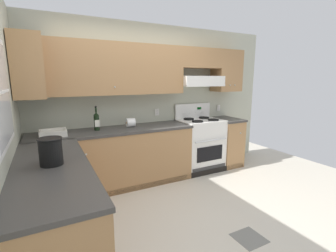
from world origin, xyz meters
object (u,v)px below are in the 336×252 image
object	(u,v)px
bowl	(53,134)
paper_towel_roll	(130,123)
stove	(200,144)
bucket	(51,151)
wine_bottle	(97,121)

from	to	relation	value
bowl	paper_towel_roll	size ratio (longest dim) A/B	2.39
stove	bucket	xyz separation A→B (m)	(-2.47, -1.24, 0.56)
wine_bottle	bowl	xyz separation A→B (m)	(-0.59, -0.10, -0.11)
bucket	stove	bearing A→B (deg)	26.74
bowl	bucket	distance (m)	1.19
stove	bucket	bearing A→B (deg)	-153.26
paper_towel_roll	stove	bearing A→B (deg)	-2.82
bucket	paper_towel_roll	size ratio (longest dim) A/B	1.76
bucket	paper_towel_roll	world-z (taller)	bucket
stove	bowl	size ratio (longest dim) A/B	3.61
bucket	bowl	bearing A→B (deg)	87.25
stove	paper_towel_roll	size ratio (longest dim) A/B	8.65
wine_bottle	paper_towel_roll	bearing A→B (deg)	2.17
bucket	paper_towel_roll	xyz separation A→B (m)	(1.17, 1.31, -0.06)
stove	bowl	distance (m)	2.46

